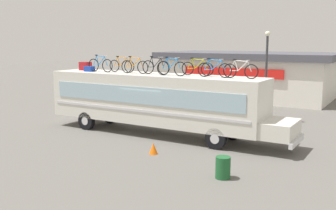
{
  "coord_description": "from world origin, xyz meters",
  "views": [
    {
      "loc": [
        11.1,
        -17.0,
        4.87
      ],
      "look_at": [
        0.93,
        0.0,
        1.62
      ],
      "focal_mm": 42.05,
      "sensor_mm": 36.0,
      "label": 1
    }
  ],
  "objects_px": {
    "bus": "(156,99)",
    "rooftop_bicycle_4": "(156,67)",
    "luggage_bag_1": "(85,66)",
    "luggage_bag_2": "(89,69)",
    "trash_bin": "(223,168)",
    "rooftop_bicycle_6": "(197,68)",
    "rooftop_bicycle_8": "(240,70)",
    "rooftop_bicycle_3": "(134,66)",
    "rooftop_bicycle_1": "(100,65)",
    "rooftop_bicycle_5": "(171,68)",
    "traffic_cone": "(153,148)",
    "street_lamp": "(266,69)",
    "rooftop_bicycle_2": "(122,65)",
    "rooftop_bicycle_7": "(214,69)"
  },
  "relations": [
    {
      "from": "bus",
      "to": "rooftop_bicycle_4",
      "type": "distance_m",
      "value": 1.69
    },
    {
      "from": "luggage_bag_1",
      "to": "luggage_bag_2",
      "type": "relative_size",
      "value": 1.13
    },
    {
      "from": "bus",
      "to": "trash_bin",
      "type": "height_order",
      "value": "bus"
    },
    {
      "from": "rooftop_bicycle_6",
      "to": "rooftop_bicycle_8",
      "type": "bearing_deg",
      "value": -6.92
    },
    {
      "from": "bus",
      "to": "luggage_bag_1",
      "type": "relative_size",
      "value": 22.83
    },
    {
      "from": "rooftop_bicycle_6",
      "to": "rooftop_bicycle_3",
      "type": "bearing_deg",
      "value": -171.51
    },
    {
      "from": "rooftop_bicycle_1",
      "to": "rooftop_bicycle_5",
      "type": "height_order",
      "value": "rooftop_bicycle_1"
    },
    {
      "from": "luggage_bag_2",
      "to": "trash_bin",
      "type": "xyz_separation_m",
      "value": [
        9.91,
        -4.13,
        -2.91
      ]
    },
    {
      "from": "rooftop_bicycle_4",
      "to": "trash_bin",
      "type": "height_order",
      "value": "rooftop_bicycle_4"
    },
    {
      "from": "luggage_bag_1",
      "to": "rooftop_bicycle_6",
      "type": "height_order",
      "value": "rooftop_bicycle_6"
    },
    {
      "from": "luggage_bag_1",
      "to": "rooftop_bicycle_8",
      "type": "distance_m",
      "value": 9.62
    },
    {
      "from": "traffic_cone",
      "to": "street_lamp",
      "type": "relative_size",
      "value": 0.09
    },
    {
      "from": "rooftop_bicycle_2",
      "to": "rooftop_bicycle_8",
      "type": "bearing_deg",
      "value": -0.74
    },
    {
      "from": "luggage_bag_1",
      "to": "rooftop_bicycle_3",
      "type": "bearing_deg",
      "value": -6.5
    },
    {
      "from": "rooftop_bicycle_5",
      "to": "luggage_bag_2",
      "type": "bearing_deg",
      "value": 179.88
    },
    {
      "from": "luggage_bag_1",
      "to": "rooftop_bicycle_1",
      "type": "xyz_separation_m",
      "value": [
        1.62,
        -0.56,
        0.15
      ]
    },
    {
      "from": "rooftop_bicycle_6",
      "to": "rooftop_bicycle_7",
      "type": "relative_size",
      "value": 1.0
    },
    {
      "from": "bus",
      "to": "rooftop_bicycle_3",
      "type": "relative_size",
      "value": 7.85
    },
    {
      "from": "rooftop_bicycle_7",
      "to": "traffic_cone",
      "type": "xyz_separation_m",
      "value": [
        -1.4,
        -3.15,
        -3.29
      ]
    },
    {
      "from": "bus",
      "to": "rooftop_bicycle_6",
      "type": "xyz_separation_m",
      "value": [
        2.17,
        0.39,
        1.67
      ]
    },
    {
      "from": "luggage_bag_2",
      "to": "traffic_cone",
      "type": "distance_m",
      "value": 7.4
    },
    {
      "from": "rooftop_bicycle_5",
      "to": "rooftop_bicycle_8",
      "type": "xyz_separation_m",
      "value": [
        3.4,
        0.42,
        -0.02
      ]
    },
    {
      "from": "rooftop_bicycle_5",
      "to": "rooftop_bicycle_6",
      "type": "relative_size",
      "value": 0.97
    },
    {
      "from": "rooftop_bicycle_1",
      "to": "street_lamp",
      "type": "distance_m",
      "value": 9.71
    },
    {
      "from": "luggage_bag_1",
      "to": "luggage_bag_2",
      "type": "distance_m",
      "value": 1.07
    },
    {
      "from": "rooftop_bicycle_3",
      "to": "rooftop_bicycle_7",
      "type": "xyz_separation_m",
      "value": [
        4.53,
        0.12,
        -0.0
      ]
    },
    {
      "from": "luggage_bag_1",
      "to": "rooftop_bicycle_7",
      "type": "bearing_deg",
      "value": -2.17
    },
    {
      "from": "rooftop_bicycle_3",
      "to": "rooftop_bicycle_8",
      "type": "bearing_deg",
      "value": 2.25
    },
    {
      "from": "rooftop_bicycle_8",
      "to": "rooftop_bicycle_5",
      "type": "bearing_deg",
      "value": -172.91
    },
    {
      "from": "rooftop_bicycle_2",
      "to": "rooftop_bicycle_1",
      "type": "bearing_deg",
      "value": -158.88
    },
    {
      "from": "rooftop_bicycle_8",
      "to": "traffic_cone",
      "type": "height_order",
      "value": "rooftop_bicycle_8"
    },
    {
      "from": "rooftop_bicycle_6",
      "to": "luggage_bag_1",
      "type": "bearing_deg",
      "value": -179.42
    },
    {
      "from": "rooftop_bicycle_3",
      "to": "rooftop_bicycle_4",
      "type": "distance_m",
      "value": 1.23
    },
    {
      "from": "traffic_cone",
      "to": "street_lamp",
      "type": "bearing_deg",
      "value": 77.42
    },
    {
      "from": "luggage_bag_1",
      "to": "rooftop_bicycle_5",
      "type": "xyz_separation_m",
      "value": [
        6.22,
        -0.63,
        0.15
      ]
    },
    {
      "from": "bus",
      "to": "rooftop_bicycle_8",
      "type": "height_order",
      "value": "rooftop_bicycle_8"
    },
    {
      "from": "bus",
      "to": "rooftop_bicycle_7",
      "type": "distance_m",
      "value": 3.67
    },
    {
      "from": "rooftop_bicycle_4",
      "to": "rooftop_bicycle_8",
      "type": "bearing_deg",
      "value": 0.64
    },
    {
      "from": "rooftop_bicycle_4",
      "to": "trash_bin",
      "type": "xyz_separation_m",
      "value": [
        5.7,
        -4.49,
        -3.15
      ]
    },
    {
      "from": "rooftop_bicycle_2",
      "to": "street_lamp",
      "type": "bearing_deg",
      "value": 42.96
    },
    {
      "from": "rooftop_bicycle_3",
      "to": "rooftop_bicycle_8",
      "type": "xyz_separation_m",
      "value": [
        5.77,
        0.23,
        -0.01
      ]
    },
    {
      "from": "luggage_bag_1",
      "to": "rooftop_bicycle_3",
      "type": "height_order",
      "value": "rooftop_bicycle_3"
    },
    {
      "from": "bus",
      "to": "rooftop_bicycle_8",
      "type": "bearing_deg",
      "value": 1.36
    },
    {
      "from": "rooftop_bicycle_2",
      "to": "rooftop_bicycle_7",
      "type": "relative_size",
      "value": 0.96
    },
    {
      "from": "luggage_bag_1",
      "to": "rooftop_bicycle_4",
      "type": "relative_size",
      "value": 0.36
    },
    {
      "from": "rooftop_bicycle_5",
      "to": "rooftop_bicycle_8",
      "type": "height_order",
      "value": "rooftop_bicycle_5"
    },
    {
      "from": "rooftop_bicycle_6",
      "to": "rooftop_bicycle_8",
      "type": "height_order",
      "value": "rooftop_bicycle_6"
    },
    {
      "from": "rooftop_bicycle_6",
      "to": "rooftop_bicycle_5",
      "type": "bearing_deg",
      "value": -146.18
    },
    {
      "from": "rooftop_bicycle_1",
      "to": "rooftop_bicycle_4",
      "type": "distance_m",
      "value": 3.46
    },
    {
      "from": "rooftop_bicycle_1",
      "to": "rooftop_bicycle_5",
      "type": "bearing_deg",
      "value": -0.89
    }
  ]
}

